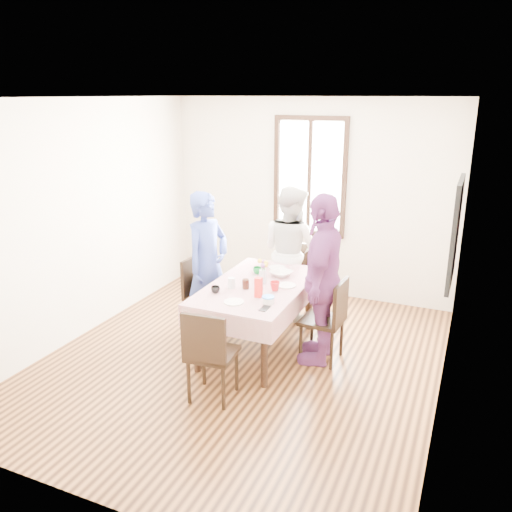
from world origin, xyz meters
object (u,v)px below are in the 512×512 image
at_px(chair_left, 207,296).
at_px(chair_near, 213,353).
at_px(person_left, 207,265).
at_px(chair_right, 322,320).
at_px(chair_far, 290,280).
at_px(dining_table, 258,317).
at_px(person_right, 322,280).
at_px(person_far, 290,252).

relative_size(chair_left, chair_near, 1.00).
height_order(chair_near, person_left, person_left).
height_order(chair_right, chair_far, same).
bearing_deg(chair_far, chair_near, 92.35).
distance_m(chair_far, chair_near, 2.11).
bearing_deg(chair_left, dining_table, 82.81).
bearing_deg(chair_right, person_left, 88.91).
relative_size(dining_table, chair_right, 1.69).
height_order(dining_table, chair_left, chair_left).
relative_size(chair_far, chair_near, 1.00).
relative_size(chair_right, person_right, 0.50).
bearing_deg(person_right, chair_far, -151.60).
bearing_deg(chair_left, person_left, 94.15).
height_order(person_left, person_right, person_right).
bearing_deg(chair_far, dining_table, 92.35).
bearing_deg(chair_near, chair_right, 51.81).
distance_m(dining_table, chair_left, 0.74).
bearing_deg(dining_table, person_left, 168.36).
relative_size(dining_table, chair_left, 1.69).
bearing_deg(person_far, person_right, 149.89).
bearing_deg(person_far, chair_left, 75.83).
relative_size(chair_left, person_left, 0.53).
relative_size(chair_left, chair_far, 1.00).
bearing_deg(person_far, chair_far, -65.36).
bearing_deg(chair_far, chair_right, 127.81).
bearing_deg(chair_near, dining_table, 84.85).
distance_m(chair_right, chair_far, 1.24).
xyz_separation_m(dining_table, person_right, (0.70, 0.05, 0.53)).
xyz_separation_m(chair_left, person_right, (1.42, -0.10, 0.45)).
bearing_deg(chair_left, chair_near, 35.05).
xyz_separation_m(chair_right, chair_far, (-0.72, 1.01, 0.00)).
xyz_separation_m(chair_far, person_right, (0.70, -1.01, 0.45)).
xyz_separation_m(person_left, person_right, (1.40, -0.10, 0.05)).
distance_m(dining_table, person_far, 1.14).
xyz_separation_m(chair_right, chair_near, (-0.72, -1.11, 0.00)).
relative_size(dining_table, person_left, 0.90).
xyz_separation_m(dining_table, chair_far, (0.00, 1.06, 0.08)).
bearing_deg(dining_table, chair_right, 3.82).
distance_m(chair_left, person_far, 1.21).
distance_m(chair_right, person_right, 0.45).
relative_size(chair_right, person_left, 0.53).
distance_m(chair_near, person_left, 1.45).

